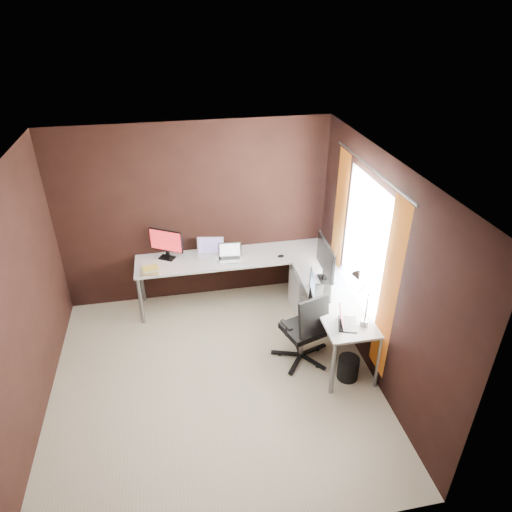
{
  "coord_description": "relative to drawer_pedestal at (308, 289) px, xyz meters",
  "views": [
    {
      "loc": [
        -0.26,
        -3.79,
        3.84
      ],
      "look_at": [
        0.66,
        0.95,
        1.03
      ],
      "focal_mm": 32.0,
      "sensor_mm": 36.0,
      "label": 1
    }
  ],
  "objects": [
    {
      "name": "room",
      "position": [
        -1.09,
        -1.08,
        0.98
      ],
      "size": [
        3.6,
        3.6,
        2.5
      ],
      "color": "#C0B495",
      "rests_on": "ground"
    },
    {
      "name": "desk",
      "position": [
        -0.59,
        -0.11,
        0.38
      ],
      "size": [
        2.65,
        2.25,
        0.73
      ],
      "color": "silver",
      "rests_on": "ground"
    },
    {
      "name": "drawer_pedestal",
      "position": [
        0.0,
        0.0,
        0.0
      ],
      "size": [
        0.42,
        0.5,
        0.6
      ],
      "primitive_type": "cube",
      "color": "silver",
      "rests_on": "ground"
    },
    {
      "name": "monitor_left",
      "position": [
        -1.84,
        0.49,
        0.66
      ],
      "size": [
        0.42,
        0.26,
        0.42
      ],
      "rotation": [
        0.0,
        0.0,
        -0.53
      ],
      "color": "black",
      "rests_on": "desk"
    },
    {
      "name": "monitor_right",
      "position": [
        0.05,
        -0.43,
        0.73
      ],
      "size": [
        0.16,
        0.65,
        0.53
      ],
      "rotation": [
        0.0,
        0.0,
        1.54
      ],
      "color": "black",
      "rests_on": "desk"
    },
    {
      "name": "laptop_white",
      "position": [
        -1.27,
        0.44,
        0.48
      ],
      "size": [
        0.4,
        0.31,
        0.24
      ],
      "rotation": [
        0.0,
        0.0,
        -0.18
      ],
      "color": "silver",
      "rests_on": "desk"
    },
    {
      "name": "laptop_silver",
      "position": [
        -1.02,
        0.3,
        0.48
      ],
      "size": [
        0.33,
        0.24,
        0.21
      ],
      "rotation": [
        0.0,
        0.0,
        -0.08
      ],
      "color": "silver",
      "rests_on": "desk"
    },
    {
      "name": "laptop_black_big",
      "position": [
        -0.12,
        -0.69,
        0.48
      ],
      "size": [
        0.38,
        0.44,
        0.25
      ],
      "rotation": [
        0.0,
        0.0,
        1.21
      ],
      "color": "black",
      "rests_on": "desk"
    },
    {
      "name": "laptop_black_small",
      "position": [
        -0.01,
        -1.32,
        0.47
      ],
      "size": [
        0.27,
        0.32,
        0.19
      ],
      "rotation": [
        0.0,
        0.0,
        1.24
      ],
      "color": "black",
      "rests_on": "desk"
    },
    {
      "name": "book_stack",
      "position": [
        -2.07,
        0.15,
        0.46
      ],
      "size": [
        0.24,
        0.19,
        0.07
      ],
      "rotation": [
        0.0,
        0.0,
        0.04
      ],
      "color": "tan",
      "rests_on": "desk"
    },
    {
      "name": "mouse_left",
      "position": [
        -2.0,
        0.16,
        0.45
      ],
      "size": [
        0.09,
        0.06,
        0.03
      ],
      "primitive_type": "ellipsoid",
      "rotation": [
        0.0,
        0.0,
        -0.07
      ],
      "color": "black",
      "rests_on": "desk"
    },
    {
      "name": "mouse_corner",
      "position": [
        -0.34,
        0.21,
        0.45
      ],
      "size": [
        0.1,
        0.07,
        0.04
      ],
      "primitive_type": "ellipsoid",
      "rotation": [
        0.0,
        0.0,
        -0.09
      ],
      "color": "black",
      "rests_on": "desk"
    },
    {
      "name": "desk_lamp",
      "position": [
        0.13,
        -1.3,
        0.83
      ],
      "size": [
        0.2,
        0.23,
        0.64
      ],
      "rotation": [
        0.0,
        0.0,
        0.16
      ],
      "color": "slate",
      "rests_on": "desk"
    },
    {
      "name": "office_chair",
      "position": [
        -0.35,
        -0.99,
        -0.02
      ],
      "size": [
        0.54,
        0.57,
        0.96
      ],
      "rotation": [
        0.0,
        0.0,
        0.31
      ],
      "color": "black",
      "rests_on": "ground"
    },
    {
      "name": "wastebasket",
      "position": [
        0.07,
        -1.38,
        -0.16
      ],
      "size": [
        0.25,
        0.25,
        0.28
      ],
      "primitive_type": "cylinder",
      "rotation": [
        0.0,
        0.0,
        -0.05
      ],
      "color": "black",
      "rests_on": "ground"
    }
  ]
}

